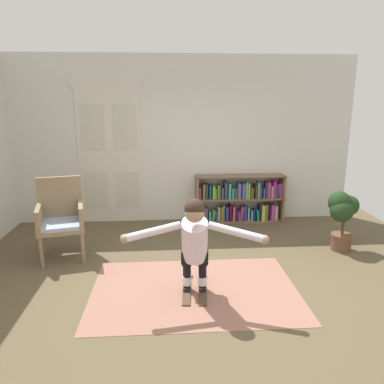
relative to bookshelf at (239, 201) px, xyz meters
The scene contains 9 objects.
ground_plane 2.62m from the bookshelf, 112.49° to the right, with size 7.20×7.20×0.00m, color brown.
back_wall 1.47m from the bookshelf, 168.16° to the left, with size 6.00×0.10×2.90m, color silver.
double_door 2.44m from the bookshelf, behind, with size 1.22×0.05×2.45m.
rug 2.68m from the bookshelf, 112.13° to the right, with size 2.37×1.61×0.01m, color #9B6958.
bookshelf is the anchor object (origin of this frame).
wicker_chair 3.09m from the bookshelf, 154.30° to the right, with size 0.72×0.72×1.10m.
potted_plant 1.86m from the bookshelf, 48.52° to the right, with size 0.46×0.41×0.87m.
skis_pair 2.65m from the bookshelf, 112.31° to the right, with size 0.33×0.75×0.07m.
person_skier 2.83m from the bookshelf, 111.11° to the right, with size 1.48×0.65×1.11m.
Camera 1 is at (-0.30, -3.88, 2.14)m, focal length 34.19 mm.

